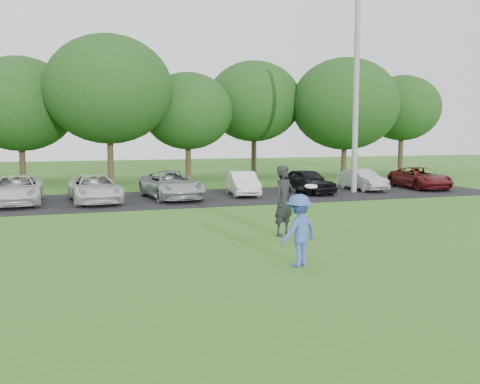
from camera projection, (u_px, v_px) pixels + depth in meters
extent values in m
plane|color=#376F1F|center=(290.00, 266.00, 11.85)|extent=(100.00, 100.00, 0.00)
cube|color=black|center=(173.00, 199.00, 24.11)|extent=(32.00, 6.50, 0.03)
cylinder|color=gray|center=(356.00, 96.00, 26.18)|extent=(0.28, 0.28, 9.49)
imported|color=#3D5AAE|center=(299.00, 230.00, 11.81)|extent=(1.19, 0.96, 1.61)
cylinder|color=white|center=(311.00, 186.00, 11.52)|extent=(0.27, 0.27, 0.08)
imported|color=black|center=(284.00, 201.00, 15.33)|extent=(0.88, 0.78, 2.03)
cube|color=black|center=(293.00, 191.00, 15.19)|extent=(0.17, 0.15, 0.10)
imported|color=silver|center=(16.00, 190.00, 22.00)|extent=(1.99, 4.31, 1.20)
imported|color=silver|center=(95.00, 189.00, 22.63)|extent=(2.20, 4.31, 1.17)
imported|color=#B0B3B8|center=(172.00, 185.00, 23.92)|extent=(2.52, 4.64, 1.23)
imported|color=white|center=(243.00, 183.00, 25.28)|extent=(1.68, 3.51, 1.11)
imported|color=black|center=(307.00, 181.00, 26.09)|extent=(1.88, 3.66, 1.19)
imported|color=#A6A8AE|center=(362.00, 180.00, 27.48)|extent=(1.25, 3.30, 1.07)
imported|color=#561314|center=(420.00, 178.00, 28.35)|extent=(2.22, 4.20, 1.12)
cylinder|color=#38281C|center=(23.00, 164.00, 32.53)|extent=(0.36, 0.36, 2.20)
ellipsoid|color=#214C19|center=(20.00, 104.00, 32.14)|extent=(6.68, 6.68, 5.68)
cylinder|color=#38281C|center=(111.00, 161.00, 31.44)|extent=(0.36, 0.36, 2.70)
ellipsoid|color=#214C19|center=(109.00, 89.00, 30.99)|extent=(7.42, 7.42, 6.31)
cylinder|color=#38281C|center=(188.00, 162.00, 34.36)|extent=(0.36, 0.36, 2.20)
ellipsoid|color=#214C19|center=(188.00, 111.00, 34.01)|extent=(5.76, 5.76, 4.90)
cylinder|color=#38281C|center=(254.00, 156.00, 37.23)|extent=(0.36, 0.36, 2.70)
ellipsoid|color=#214C19|center=(254.00, 101.00, 36.82)|extent=(6.50, 6.50, 5.53)
cylinder|color=#38281C|center=(344.00, 161.00, 36.35)|extent=(0.36, 0.36, 2.20)
ellipsoid|color=#214C19|center=(345.00, 104.00, 35.93)|extent=(7.24, 7.24, 6.15)
cylinder|color=#38281C|center=(400.00, 155.00, 39.37)|extent=(0.36, 0.36, 2.70)
ellipsoid|color=#214C19|center=(402.00, 108.00, 39.00)|extent=(5.58, 5.58, 4.74)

